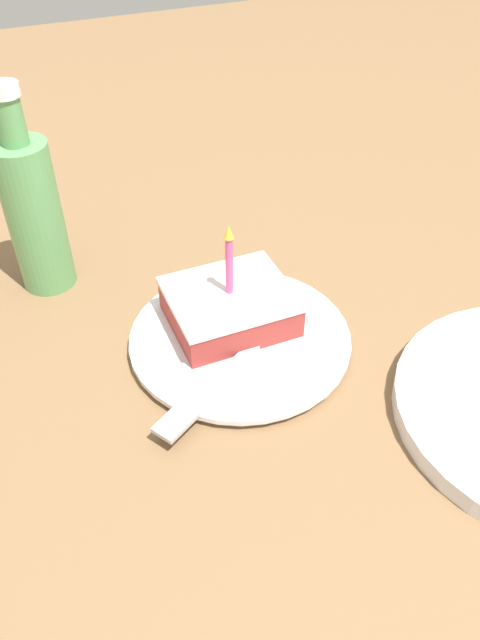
# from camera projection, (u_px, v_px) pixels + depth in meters

# --- Properties ---
(ground_plane) EXTENTS (2.40, 2.40, 0.04)m
(ground_plane) POSITION_uv_depth(u_px,v_px,m) (242.00, 353.00, 0.67)
(ground_plane) COLOR brown
(ground_plane) RESTS_ON ground
(plate) EXTENTS (0.23, 0.23, 0.01)m
(plate) POSITION_uv_depth(u_px,v_px,m) (240.00, 339.00, 0.65)
(plate) COLOR silver
(plate) RESTS_ON ground_plane
(cake_slice) EXTENTS (0.11, 0.12, 0.12)m
(cake_slice) POSITION_uv_depth(u_px,v_px,m) (230.00, 306.00, 0.65)
(cake_slice) COLOR #99332D
(cake_slice) RESTS_ON plate
(fork) EXTENTS (0.11, 0.17, 0.00)m
(fork) POSITION_uv_depth(u_px,v_px,m) (217.00, 382.00, 0.59)
(fork) COLOR #B2B2B7
(fork) RESTS_ON plate
(bottle) EXTENTS (0.06, 0.06, 0.23)m
(bottle) POSITION_uv_depth(u_px,v_px,m) (34.00, 212.00, 0.67)
(bottle) COLOR #599959
(bottle) RESTS_ON ground_plane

